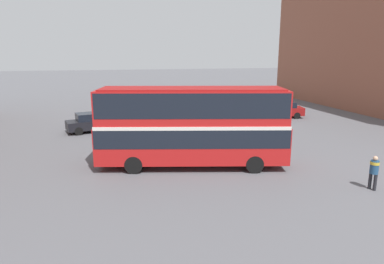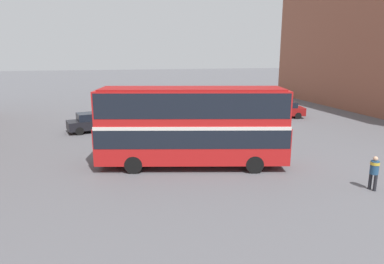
% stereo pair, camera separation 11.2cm
% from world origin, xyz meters
% --- Properties ---
extents(ground_plane, '(240.00, 240.00, 0.00)m').
position_xyz_m(ground_plane, '(0.00, 0.00, 0.00)').
color(ground_plane, '#5B5B60').
extents(double_decker_bus, '(11.04, 4.99, 4.60)m').
position_xyz_m(double_decker_bus, '(-1.91, -0.37, 2.63)').
color(double_decker_bus, red).
rests_on(double_decker_bus, ground_plane).
extents(pedestrian_foreground, '(0.52, 0.52, 1.70)m').
position_xyz_m(pedestrian_foreground, '(5.69, -5.92, 1.04)').
color(pedestrian_foreground, '#232328').
rests_on(pedestrian_foreground, ground_plane).
extents(parked_car_kerb_near, '(4.44, 2.69, 1.61)m').
position_xyz_m(parked_car_kerb_near, '(-7.81, 10.49, 0.80)').
color(parked_car_kerb_near, black).
rests_on(parked_car_kerb_near, ground_plane).
extents(parked_car_kerb_far, '(4.42, 2.72, 1.61)m').
position_xyz_m(parked_car_kerb_far, '(10.99, 12.47, 0.81)').
color(parked_car_kerb_far, maroon).
rests_on(parked_car_kerb_far, ground_plane).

